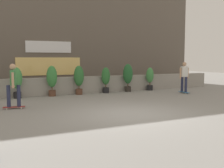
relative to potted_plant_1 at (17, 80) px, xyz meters
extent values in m
plane|color=gray|center=(3.05, -5.55, -0.85)|extent=(48.00, 48.00, 0.00)
cube|color=gray|center=(3.05, 0.45, -0.40)|extent=(18.00, 0.40, 0.90)
cube|color=#60564C|center=(3.05, 4.45, 2.40)|extent=(20.00, 2.00, 6.50)
cube|color=white|center=(2.32, 3.41, 1.75)|extent=(2.80, 0.08, 0.70)
cube|color=#F2CC72|center=(2.32, 3.42, 0.55)|extent=(4.00, 0.06, 1.10)
cylinder|color=black|center=(0.00, 0.00, -0.70)|extent=(0.36, 0.36, 0.30)
cylinder|color=brown|center=(0.00, 0.00, -0.47)|extent=(0.06, 0.06, 0.15)
ellipsoid|color=#428C47|center=(0.00, 0.00, 0.11)|extent=(0.50, 0.50, 1.02)
cylinder|color=brown|center=(1.66, 0.00, -0.70)|extent=(0.36, 0.36, 0.30)
cylinder|color=brown|center=(1.66, 0.00, -0.47)|extent=(0.06, 0.06, 0.15)
ellipsoid|color=#387F3D|center=(1.66, 0.00, 0.14)|extent=(0.53, 0.53, 1.08)
cylinder|color=brown|center=(3.08, 0.00, -0.70)|extent=(0.36, 0.36, 0.30)
cylinder|color=brown|center=(3.08, 0.00, -0.47)|extent=(0.06, 0.06, 0.15)
ellipsoid|color=#2D6B33|center=(3.08, 0.00, 0.13)|extent=(0.52, 0.52, 1.07)
cylinder|color=black|center=(4.63, 0.00, -0.70)|extent=(0.36, 0.36, 0.30)
cylinder|color=brown|center=(4.63, 0.00, -0.47)|extent=(0.06, 0.06, 0.15)
ellipsoid|color=#2D6B33|center=(4.63, 0.00, 0.08)|extent=(0.47, 0.47, 0.96)
cylinder|color=#2D2823|center=(6.01, 0.00, -0.70)|extent=(0.36, 0.36, 0.30)
cylinder|color=brown|center=(6.01, 0.00, -0.47)|extent=(0.06, 0.06, 0.15)
ellipsoid|color=#235B2D|center=(6.01, 0.00, 0.16)|extent=(0.55, 0.55, 1.13)
cylinder|color=black|center=(7.51, 0.00, -0.70)|extent=(0.36, 0.36, 0.30)
cylinder|color=brown|center=(7.51, 0.00, -0.47)|extent=(0.06, 0.06, 0.15)
ellipsoid|color=#428C47|center=(7.51, 0.00, 0.05)|extent=(0.44, 0.44, 0.90)
cube|color=#266699|center=(8.43, -1.95, -0.78)|extent=(0.29, 0.82, 0.02)
cylinder|color=silver|center=(8.47, -2.22, -0.82)|extent=(0.04, 0.06, 0.06)
cylinder|color=silver|center=(8.32, -2.20, -0.82)|extent=(0.04, 0.06, 0.06)
cylinder|color=silver|center=(8.54, -1.70, -0.82)|extent=(0.04, 0.06, 0.06)
cylinder|color=silver|center=(8.38, -1.68, -0.82)|extent=(0.04, 0.06, 0.06)
cylinder|color=#282D4C|center=(8.40, -2.13, -0.36)|extent=(0.14, 0.14, 0.82)
cylinder|color=#282D4C|center=(8.45, -1.77, -0.36)|extent=(0.14, 0.14, 0.82)
cube|color=white|center=(8.43, -1.95, 0.33)|extent=(0.38, 0.24, 0.56)
sphere|color=tan|center=(8.43, -1.95, 0.74)|extent=(0.22, 0.22, 0.22)
cylinder|color=tan|center=(8.66, -1.98, 0.25)|extent=(0.09, 0.09, 0.58)
cylinder|color=tan|center=(8.19, -1.92, 0.25)|extent=(0.09, 0.09, 0.58)
cube|color=maroon|center=(-0.45, -2.79, -0.78)|extent=(0.82, 0.32, 0.02)
cylinder|color=silver|center=(-0.18, -2.75, -0.82)|extent=(0.06, 0.04, 0.06)
cylinder|color=silver|center=(-0.20, -2.91, -0.82)|extent=(0.06, 0.04, 0.06)
cylinder|color=silver|center=(-0.69, -2.67, -0.82)|extent=(0.06, 0.04, 0.06)
cylinder|color=silver|center=(-0.72, -2.83, -0.82)|extent=(0.06, 0.04, 0.06)
cylinder|color=#282D4C|center=(-0.27, -2.82, -0.36)|extent=(0.14, 0.14, 0.82)
cylinder|color=#282D4C|center=(-0.63, -2.76, -0.36)|extent=(0.14, 0.14, 0.82)
cube|color=#3F8C4C|center=(-0.45, -2.79, 0.33)|extent=(0.25, 0.39, 0.56)
sphere|color=tan|center=(-0.45, -2.79, 0.74)|extent=(0.22, 0.22, 0.22)
cylinder|color=tan|center=(-0.41, -2.56, 0.25)|extent=(0.09, 0.09, 0.58)
cylinder|color=tan|center=(-0.49, -3.02, 0.25)|extent=(0.09, 0.09, 0.58)
camera|label=1|loc=(-1.52, -13.52, 1.04)|focal=43.62mm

